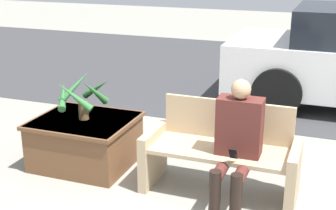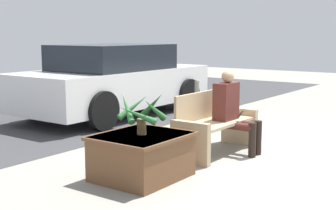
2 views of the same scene
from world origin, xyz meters
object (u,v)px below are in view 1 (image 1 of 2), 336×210
bench (221,153)px  potted_plant (81,94)px  person_seated (237,140)px  planter_box (85,140)px

bench → potted_plant: size_ratio=2.46×
bench → person_seated: bearing=-47.3°
bench → person_seated: 0.37m
person_seated → planter_box: 1.79m
planter_box → potted_plant: 0.53m
bench → potted_plant: (-1.56, 0.06, 0.41)m
bench → potted_plant: 1.61m
planter_box → bench: bearing=-2.6°
bench → planter_box: size_ratio=1.40×
potted_plant → person_seated: bearing=-8.5°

